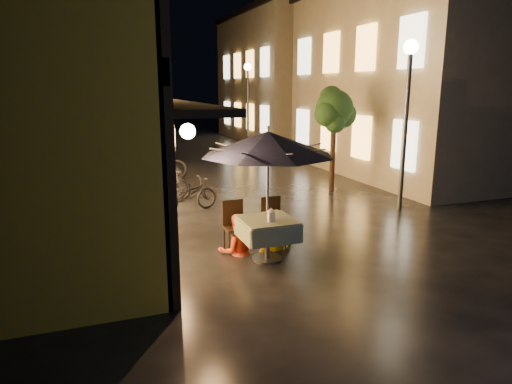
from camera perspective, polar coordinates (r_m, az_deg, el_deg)
name	(u,v)px	position (r m, az deg, el deg)	size (l,w,h in m)	color
ground	(337,248)	(9.22, 10.03, -6.95)	(90.00, 90.00, 0.00)	black
west_building	(20,59)	(11.55, -27.46, 14.56)	(5.90, 11.40, 7.40)	gold
east_building_near	(430,79)	(18.36, 20.96, 13.11)	(7.30, 9.30, 6.80)	tan
east_building_far	(297,77)	(28.12, 5.15, 14.08)	(7.30, 10.30, 7.30)	tan
street_tree	(335,111)	(13.81, 9.79, 9.95)	(1.43, 1.20, 3.15)	black
streetlamp_near	(408,95)	(12.03, 18.41, 11.42)	(0.36, 0.36, 4.23)	#59595E
streetlamp_far	(248,91)	(22.71, -1.03, 12.52)	(0.36, 0.36, 4.23)	#59595E
cafe_table	(267,229)	(8.34, 1.42, -4.65)	(0.99, 0.99, 0.78)	#59595E
patio_umbrella	(268,144)	(8.00, 1.48, 6.06)	(2.39, 2.39, 2.46)	#59595E
cafe_chair_left	(234,223)	(8.89, -2.73, -3.86)	(0.42, 0.42, 0.97)	black
cafe_chair_right	(272,219)	(9.15, 2.06, -3.36)	(0.42, 0.42, 0.97)	black
table_lantern	(271,214)	(8.09, 1.89, -2.77)	(0.16, 0.16, 0.25)	white
person_orange	(236,215)	(8.64, -2.45, -2.86)	(0.73, 0.57, 1.51)	#EF4B29
person_yellow	(274,211)	(8.86, 2.29, -2.42)	(0.98, 0.56, 1.52)	#FEC200
bicycle_0	(187,195)	(11.71, -8.59, -0.38)	(0.57, 1.65, 0.87)	black
bicycle_1	(167,188)	(12.49, -11.10, 0.55)	(0.44, 1.57, 0.94)	black
bicycle_2	(154,184)	(12.98, -12.68, 1.04)	(0.65, 1.88, 0.99)	black
bicycle_3	(147,171)	(14.65, -13.42, 2.52)	(0.50, 1.78, 1.07)	black
bicycle_4	(158,170)	(15.59, -12.11, 2.72)	(0.54, 1.55, 0.81)	black
bicycle_5	(161,164)	(16.02, -11.77, 3.44)	(0.50, 1.75, 1.05)	black
bicycle_6	(140,164)	(16.76, -14.33, 3.38)	(0.57, 1.63, 0.86)	black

